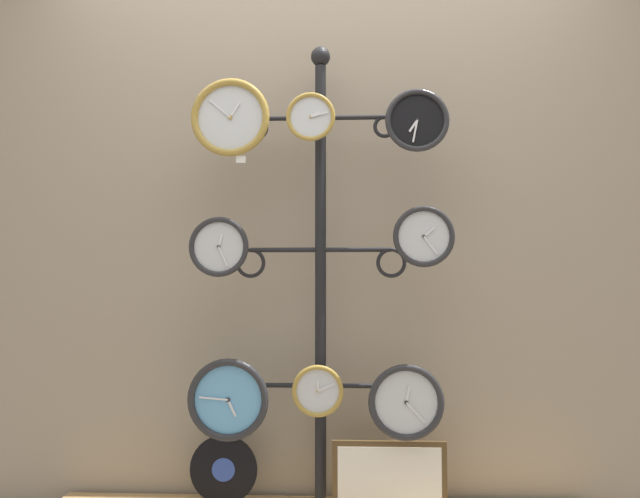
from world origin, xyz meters
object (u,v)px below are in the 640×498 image
display_stand (321,332)px  clock_top_left (230,118)px  clock_top_right (417,121)px  clock_bottom_right (406,402)px  picture_frame (389,477)px  clock_bottom_left (228,400)px  vinyl_record (224,470)px  clock_middle_left (219,247)px  clock_middle_right (424,236)px  clock_top_center (311,117)px  clock_bottom_center (318,391)px

display_stand → clock_top_left: size_ratio=6.06×
clock_top_right → clock_bottom_right: clock_top_right is taller
display_stand → picture_frame: bearing=-15.2°
clock_bottom_left → vinyl_record: size_ratio=1.16×
clock_bottom_left → clock_middle_left: bearing=167.2°
clock_bottom_left → clock_middle_right: bearing=1.2°
clock_bottom_left → clock_top_left: bearing=111.8°
clock_middle_right → vinyl_record: size_ratio=0.88×
clock_top_center → clock_top_right: 0.43m
clock_top_left → clock_top_right: size_ratio=1.26×
clock_top_left → clock_bottom_right: bearing=-0.5°
clock_middle_left → clock_bottom_left: size_ratio=0.75×
clock_top_right → clock_middle_left: size_ratio=1.05×
clock_bottom_left → picture_frame: (0.64, 0.04, -0.30)m
picture_frame → vinyl_record: bearing=174.1°
clock_top_center → vinyl_record: bearing=163.9°
display_stand → clock_bottom_right: display_stand is taller
clock_middle_left → picture_frame: (0.68, 0.03, -0.91)m
clock_top_right → clock_middle_right: clock_top_right is taller
clock_top_right → clock_bottom_center: size_ratio=1.25×
clock_bottom_left → vinyl_record: (-0.04, 0.11, -0.30)m
clock_top_left → clock_bottom_center: bearing=2.4°
clock_bottom_left → clock_bottom_center: bearing=4.2°
clock_top_right → clock_middle_left: bearing=179.1°
clock_bottom_left → vinyl_record: clock_bottom_left is taller
clock_top_center → clock_middle_right: bearing=1.8°
clock_top_left → clock_middle_left: size_ratio=1.33×
display_stand → clock_top_center: bearing=-107.7°
display_stand → picture_frame: (0.28, -0.07, -0.56)m
vinyl_record → picture_frame: size_ratio=0.62×
clock_top_left → clock_middle_left: 0.54m
vinyl_record → clock_top_right: bearing=-7.8°
clock_top_right → clock_middle_right: 0.47m
clock_top_left → clock_top_right: 0.76m
clock_bottom_right → clock_bottom_left: bearing=-179.6°
clock_middle_left → picture_frame: bearing=2.2°
vinyl_record → picture_frame: (0.68, -0.07, -0.00)m
clock_bottom_left → clock_bottom_right: clock_bottom_left is taller
clock_bottom_left → vinyl_record: 0.32m
clock_top_right → clock_bottom_right: (-0.05, 0.01, -1.12)m
clock_top_left → clock_bottom_left: size_ratio=1.00×
clock_middle_right → clock_bottom_right: (-0.08, -0.01, -0.65)m
clock_top_center → clock_bottom_center: 1.11m
clock_top_right → vinyl_record: 1.63m
clock_bottom_center → vinyl_record: (-0.39, 0.08, -0.34)m
clock_top_center → vinyl_record: 1.49m
clock_middle_left → clock_middle_right: clock_middle_right is taller
clock_top_center → clock_top_right: clock_top_right is taller
vinyl_record → clock_bottom_left: bearing=-70.8°
clock_top_center → picture_frame: 1.48m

